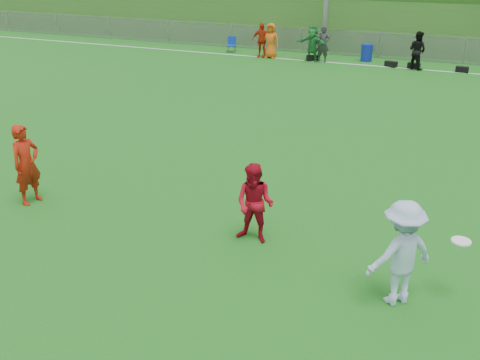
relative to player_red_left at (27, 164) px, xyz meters
The scene contains 12 objects.
ground 4.47m from the player_red_left, ahead, with size 120.00×120.00×0.00m, color #1A6114.
sideline_far 18.11m from the player_red_left, 76.05° to the left, with size 60.00×0.10×0.01m, color white.
fence 20.04m from the player_red_left, 77.43° to the left, with size 58.00×0.06×1.30m.
berm 30.87m from the player_red_left, 81.88° to the left, with size 120.00×18.00×3.00m, color #235217.
spectator_row 17.64m from the player_red_left, 84.28° to the left, with size 8.52×0.96×1.69m.
gear_bags 18.46m from the player_red_left, 73.14° to the left, with size 7.46×0.52×0.26m.
player_red_left is the anchor object (origin of this frame).
player_red_center 5.15m from the player_red_left, ahead, with size 0.76×0.59×1.57m, color #A60B1D.
player_blue 7.92m from the player_red_left, ahead, with size 1.13×0.65×1.75m, color #9EBCDC.
frisbee 8.72m from the player_red_left, ahead, with size 0.30×0.30×0.03m.
recycling_bin 18.98m from the player_red_left, 77.99° to the left, with size 0.55×0.55×0.82m, color #0D2295.
camp_chair 18.51m from the player_red_left, 99.60° to the left, with size 0.53×0.54×0.80m.
Camera 1 is at (3.94, -7.61, 5.21)m, focal length 40.00 mm.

